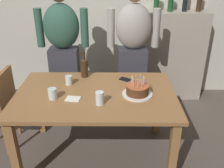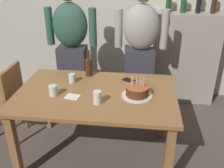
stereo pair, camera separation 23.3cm
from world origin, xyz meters
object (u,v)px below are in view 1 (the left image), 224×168
object	(u,v)px
birthday_cake	(137,90)
water_glass_near	(100,98)
person_man_bearded	(64,52)
person_woman_cardigan	(133,52)
napkin_stack	(73,99)
water_glass_far	(53,94)
wine_bottle	(84,67)
water_glass_side	(69,80)
cell_phone	(126,80)

from	to	relation	value
birthday_cake	water_glass_near	distance (m)	0.38
person_man_bearded	person_woman_cardigan	world-z (taller)	same
napkin_stack	water_glass_far	bearing A→B (deg)	176.26
birthday_cake	wine_bottle	world-z (taller)	wine_bottle
water_glass_side	water_glass_near	bearing A→B (deg)	-49.89
wine_bottle	napkin_stack	distance (m)	0.51
water_glass_near	person_woman_cardigan	bearing A→B (deg)	70.61
birthday_cake	napkin_stack	size ratio (longest dim) A/B	2.20
person_man_bearded	person_woman_cardigan	bearing A→B (deg)	-180.00
wine_bottle	person_woman_cardigan	bearing A→B (deg)	37.11
water_glass_side	person_woman_cardigan	distance (m)	0.90
water_glass_near	wine_bottle	bearing A→B (deg)	108.15
water_glass_far	cell_phone	world-z (taller)	water_glass_far
birthday_cake	person_woman_cardigan	bearing A→B (deg)	89.49
water_glass_side	napkin_stack	xyz separation A→B (m)	(0.08, -0.30, -0.04)
water_glass_far	person_woman_cardigan	xyz separation A→B (m)	(0.77, 0.89, 0.08)
birthday_cake	water_glass_side	distance (m)	0.70
water_glass_far	cell_phone	xyz separation A→B (m)	(0.68, 0.39, -0.05)
water_glass_near	wine_bottle	world-z (taller)	wine_bottle
birthday_cake	water_glass_side	size ratio (longest dim) A/B	3.06
napkin_stack	person_man_bearded	xyz separation A→B (m)	(-0.23, 0.90, 0.13)
water_glass_far	water_glass_side	distance (m)	0.31
water_glass_far	cell_phone	bearing A→B (deg)	30.30
birthday_cake	water_glass_side	world-z (taller)	birthday_cake
water_glass_far	napkin_stack	xyz separation A→B (m)	(0.18, -0.01, -0.05)
cell_phone	person_woman_cardigan	xyz separation A→B (m)	(0.09, 0.49, 0.13)
water_glass_side	wine_bottle	size ratio (longest dim) A/B	0.32
cell_phone	person_woman_cardigan	bearing A→B (deg)	111.94
birthday_cake	water_glass_near	xyz separation A→B (m)	(-0.34, -0.17, 0.01)
wine_bottle	person_woman_cardigan	world-z (taller)	person_woman_cardigan
water_glass_side	napkin_stack	bearing A→B (deg)	-74.93
water_glass_side	birthday_cake	bearing A→B (deg)	-17.91
water_glass_near	person_man_bearded	bearing A→B (deg)	115.96
person_man_bearded	person_woman_cardigan	size ratio (longest dim) A/B	1.00
water_glass_far	person_woman_cardigan	world-z (taller)	person_woman_cardigan
birthday_cake	cell_phone	world-z (taller)	birthday_cake
wine_bottle	napkin_stack	bearing A→B (deg)	-96.39
person_man_bearded	water_glass_side	bearing A→B (deg)	104.30
birthday_cake	person_man_bearded	distance (m)	1.15
water_glass_far	person_man_bearded	distance (m)	0.89
cell_phone	person_man_bearded	bearing A→B (deg)	178.87
napkin_stack	person_man_bearded	size ratio (longest dim) A/B	0.08
wine_bottle	water_glass_side	bearing A→B (deg)	-125.87
wine_bottle	cell_phone	size ratio (longest dim) A/B	1.96
cell_phone	person_woman_cardigan	size ratio (longest dim) A/B	0.09
person_man_bearded	water_glass_far	bearing A→B (deg)	93.34
birthday_cake	wine_bottle	bearing A→B (deg)	142.50
cell_phone	person_man_bearded	distance (m)	0.89
birthday_cake	wine_bottle	distance (m)	0.67
wine_bottle	napkin_stack	world-z (taller)	wine_bottle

